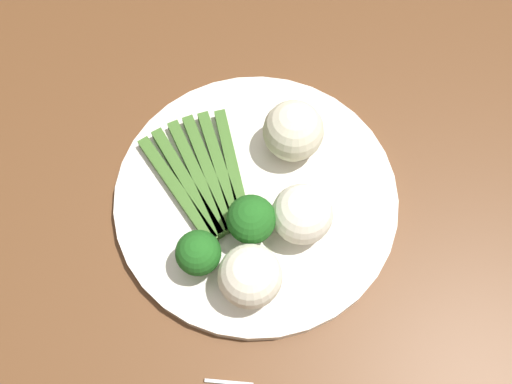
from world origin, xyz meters
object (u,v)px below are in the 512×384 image
plate (256,197)px  cauliflower_back (293,131)px  dining_table (227,267)px  asparagus_bundle (204,176)px  cauliflower_near_fork (303,217)px  broccoli_front_left (251,217)px  broccoli_near_center (198,253)px  cauliflower_front (250,276)px

plate → cauliflower_back: (0.05, -0.05, 0.04)m
cauliflower_back → plate: bearing=137.7°
dining_table → asparagus_bundle: size_ratio=8.52×
plate → cauliflower_near_fork: 0.07m
asparagus_bundle → cauliflower_back: size_ratio=2.39×
broccoli_front_left → cauliflower_near_fork: cauliflower_near_fork is taller
broccoli_near_center → dining_table: bearing=-43.4°
dining_table → cauliflower_front: (-0.05, -0.02, 0.14)m
asparagus_bundle → cauliflower_near_fork: (-0.07, -0.09, 0.02)m
dining_table → cauliflower_near_fork: 0.16m
broccoli_front_left → cauliflower_near_fork: size_ratio=0.98×
broccoli_front_left → asparagus_bundle: bearing=32.8°
broccoli_near_center → broccoli_front_left: 0.06m
asparagus_bundle → broccoli_near_center: 0.09m
broccoli_near_center → cauliflower_back: (0.12, -0.11, 0.00)m
cauliflower_near_fork → asparagus_bundle: bearing=53.0°
dining_table → broccoli_near_center: broccoli_near_center is taller
broccoli_near_center → cauliflower_near_fork: (0.02, -0.10, -0.00)m
cauliflower_back → cauliflower_near_fork: cauliflower_back is taller
plate → cauliflower_front: 0.10m
dining_table → plate: 0.12m
cauliflower_back → cauliflower_front: 0.16m
cauliflower_back → cauliflower_front: size_ratio=1.05×
asparagus_bundle → broccoli_front_left: (-0.06, -0.04, 0.03)m
broccoli_front_left → dining_table: bearing=94.8°
broccoli_front_left → cauliflower_back: (0.09, -0.06, -0.00)m
dining_table → broccoli_front_left: 0.14m
broccoli_near_center → broccoli_front_left: (0.03, -0.05, 0.00)m
cauliflower_front → plate: bearing=-11.5°
cauliflower_back → broccoli_near_center: bearing=136.6°
cauliflower_front → cauliflower_back: bearing=-24.2°
broccoli_near_center → cauliflower_front: bearing=-122.8°
asparagus_bundle → cauliflower_back: cauliflower_back is taller
broccoli_near_center → cauliflower_back: 0.16m
plate → cauliflower_front: size_ratio=4.90×
plate → cauliflower_back: bearing=-42.3°
broccoli_near_center → broccoli_front_left: broccoli_front_left is taller
broccoli_front_left → cauliflower_back: cauliflower_back is taller
cauliflower_back → broccoli_front_left: bearing=147.5°
cauliflower_near_fork → broccoli_front_left: bearing=84.3°
plate → dining_table: bearing=135.2°
cauliflower_near_fork → plate: bearing=42.2°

